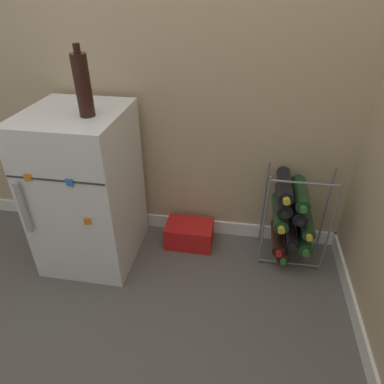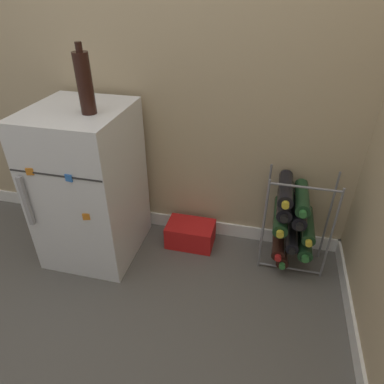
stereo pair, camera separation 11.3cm
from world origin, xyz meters
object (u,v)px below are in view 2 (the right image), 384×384
at_px(mini_fridge, 89,185).
at_px(soda_box, 190,234).
at_px(fridge_top_bottle, 85,83).
at_px(wine_rack, 292,220).

height_order(mini_fridge, soda_box, mini_fridge).
bearing_deg(fridge_top_bottle, mini_fridge, 156.32).
distance_m(wine_rack, soda_box, 0.62).
xyz_separation_m(mini_fridge, wine_rack, (1.12, 0.14, -0.14)).
xyz_separation_m(soda_box, fridge_top_bottle, (-0.44, -0.20, 0.95)).
bearing_deg(fridge_top_bottle, wine_rack, 10.05).
height_order(wine_rack, soda_box, wine_rack).
xyz_separation_m(mini_fridge, soda_box, (0.54, 0.16, -0.37)).
bearing_deg(soda_box, mini_fridge, -163.78).
relative_size(mini_fridge, soda_box, 3.07).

